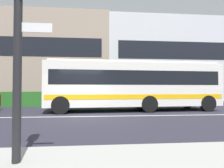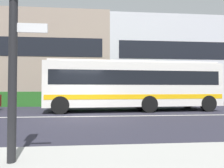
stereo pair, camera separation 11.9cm
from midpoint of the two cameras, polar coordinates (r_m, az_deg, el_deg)
ground_plane at (r=9.90m, az=-9.36°, el=-9.62°), size 160.00×160.00×0.00m
lane_centre_line at (r=9.90m, az=-9.36°, el=-9.59°), size 60.00×0.16×0.01m
hedge_row_far at (r=16.33m, az=-14.41°, el=-4.31°), size 19.55×1.10×1.18m
apartment_block_left at (r=27.43m, az=-23.52°, el=6.30°), size 20.63×10.39×10.15m
apartment_block_right at (r=29.50m, az=23.69°, el=5.57°), size 24.88×10.39×9.97m
transit_bus at (r=12.50m, az=6.64°, el=-0.01°), size 11.08×3.19×3.13m
traffic_light_pole at (r=3.86m, az=-26.66°, el=18.31°), size 0.70×0.38×3.72m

